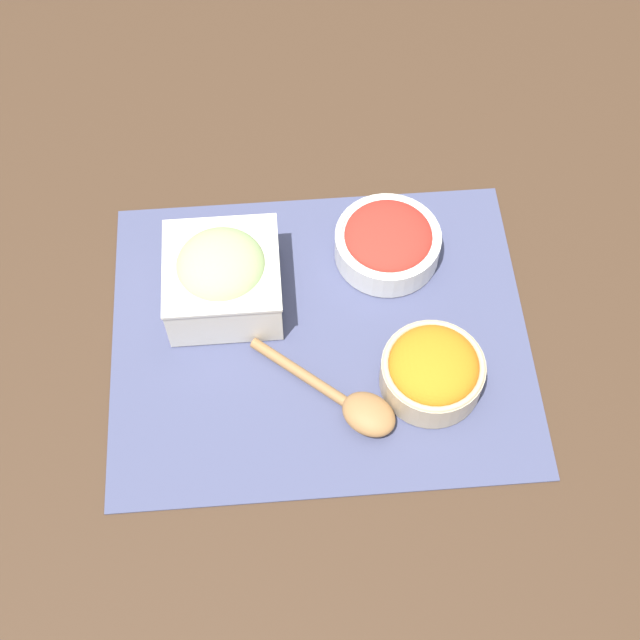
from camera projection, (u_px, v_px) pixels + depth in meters
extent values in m
plane|color=#422D1E|center=(320.00, 335.00, 1.01)|extent=(3.00, 3.00, 0.00)
cube|color=#474C70|center=(320.00, 334.00, 1.01)|extent=(0.47, 0.39, 0.00)
cube|color=silver|center=(224.00, 281.00, 1.01)|extent=(0.13, 0.13, 0.06)
cube|color=silver|center=(221.00, 265.00, 0.98)|extent=(0.13, 0.13, 0.00)
ellipsoid|color=#A8CC7F|center=(221.00, 266.00, 0.98)|extent=(0.10, 0.10, 0.05)
cylinder|color=#C6B28E|center=(432.00, 374.00, 0.96)|extent=(0.11, 0.11, 0.04)
torus|color=#C6B28E|center=(434.00, 365.00, 0.94)|extent=(0.11, 0.11, 0.01)
ellipsoid|color=orange|center=(434.00, 365.00, 0.94)|extent=(0.10, 0.10, 0.04)
cylinder|color=white|center=(387.00, 245.00, 1.05)|extent=(0.12, 0.12, 0.04)
torus|color=white|center=(388.00, 236.00, 1.03)|extent=(0.12, 0.12, 0.01)
ellipsoid|color=red|center=(388.00, 236.00, 1.03)|extent=(0.10, 0.10, 0.03)
cylinder|color=#9E7042|center=(304.00, 375.00, 0.98)|extent=(0.12, 0.10, 0.01)
ellipsoid|color=#9E7042|center=(369.00, 414.00, 0.94)|extent=(0.08, 0.08, 0.03)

